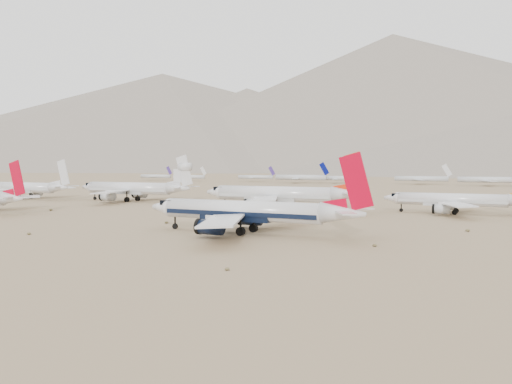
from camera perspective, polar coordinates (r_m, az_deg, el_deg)
ground at (r=98.67m, az=-0.82°, el=-5.39°), size 7000.00×7000.00×0.00m
main_airliner at (r=105.12m, az=-0.69°, el=-2.29°), size 48.41×47.28×17.08m
row2_gold_tail at (r=160.47m, az=22.05°, el=-0.88°), size 41.60×40.68×14.81m
row2_orange_tail at (r=159.30m, az=2.86°, el=-0.30°), size 52.35×51.21×18.67m
row2_white_trijet at (r=207.00m, az=-13.68°, el=0.43°), size 52.74×51.54×18.69m
row2_white_twin at (r=238.45m, az=-24.81°, el=0.43°), size 48.12×47.09×17.20m
distant_storage_row at (r=400.77m, az=23.71°, el=1.31°), size 624.73×60.41×15.27m
mountain_range at (r=1744.13m, az=27.13°, el=8.46°), size 7354.00×3024.00×470.00m
desert_scrub at (r=98.34m, az=-23.76°, el=-5.50°), size 206.06×121.67×0.63m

